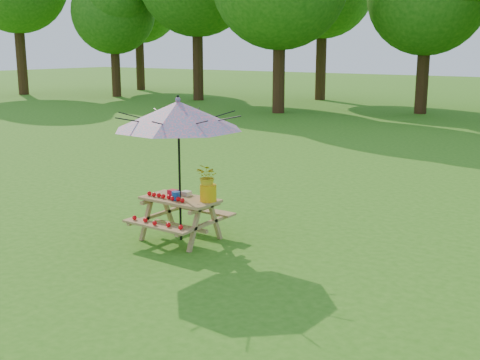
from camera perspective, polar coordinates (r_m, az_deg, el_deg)
The scene contains 5 objects.
picnic_table at distance 9.40m, azimuth -5.67°, elevation -3.75°, with size 1.20×1.32×0.67m.
patio_umbrella at distance 9.09m, azimuth -5.88°, elevation 6.12°, with size 2.52×2.52×2.25m.
produce_bins at distance 9.34m, azimuth -5.96°, elevation -1.35°, with size 0.33×0.43×0.13m.
tomatoes_row at distance 9.27m, azimuth -7.13°, elevation -1.60°, with size 0.77×0.13×0.07m, color red, non-canonical shape.
flower_bucket at distance 9.04m, azimuth -3.05°, elevation -0.13°, with size 0.39×0.35×0.57m.
Camera 1 is at (8.92, -3.49, 2.95)m, focal length 45.00 mm.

